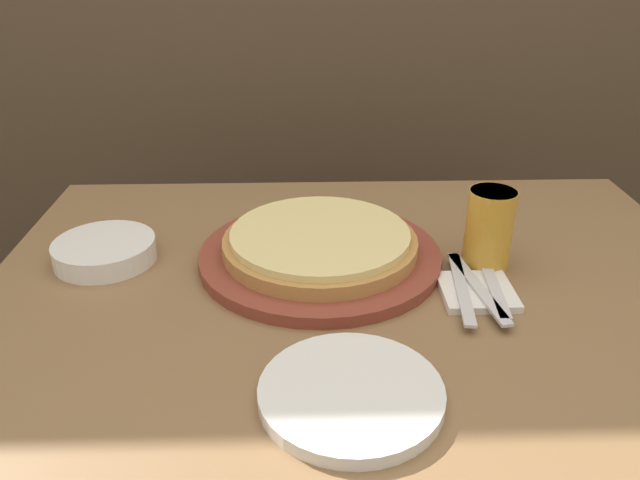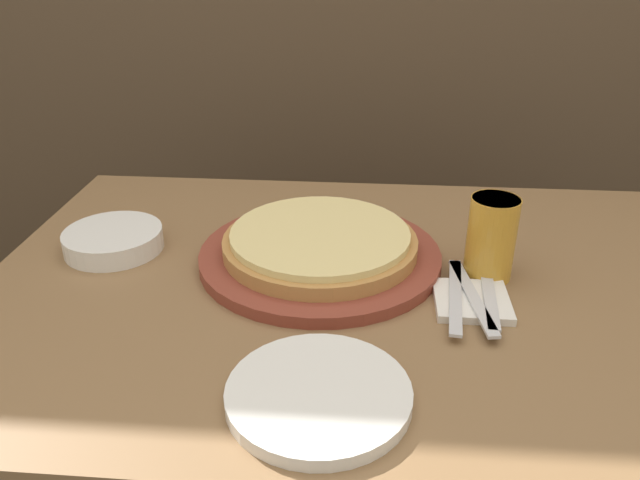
{
  "view_description": "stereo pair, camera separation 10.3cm",
  "coord_description": "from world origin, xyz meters",
  "px_view_note": "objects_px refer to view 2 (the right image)",
  "views": [
    {
      "loc": [
        -0.09,
        -0.86,
        1.22
      ],
      "look_at": [
        -0.06,
        0.06,
        0.75
      ],
      "focal_mm": 35.0,
      "sensor_mm": 36.0,
      "label": 1
    },
    {
      "loc": [
        0.02,
        -0.86,
        1.22
      ],
      "look_at": [
        -0.06,
        0.06,
        0.75
      ],
      "focal_mm": 35.0,
      "sensor_mm": 36.0,
      "label": 2
    }
  ],
  "objects_px": {
    "beer_glass": "(492,235)",
    "dinner_knife": "(472,296)",
    "spoon": "(489,297)",
    "side_bowl": "(114,240)",
    "dinner_plate": "(319,395)",
    "pizza_on_board": "(320,248)",
    "fork": "(455,295)"
  },
  "relations": [
    {
      "from": "beer_glass",
      "to": "dinner_knife",
      "type": "distance_m",
      "value": 0.11
    },
    {
      "from": "spoon",
      "to": "side_bowl",
      "type": "bearing_deg",
      "value": 168.3
    },
    {
      "from": "side_bowl",
      "to": "dinner_knife",
      "type": "distance_m",
      "value": 0.61
    },
    {
      "from": "side_bowl",
      "to": "spoon",
      "type": "height_order",
      "value": "side_bowl"
    },
    {
      "from": "spoon",
      "to": "dinner_knife",
      "type": "bearing_deg",
      "value": 180.0
    },
    {
      "from": "beer_glass",
      "to": "dinner_knife",
      "type": "xyz_separation_m",
      "value": [
        -0.03,
        -0.09,
        -0.06
      ]
    },
    {
      "from": "beer_glass",
      "to": "dinner_plate",
      "type": "bearing_deg",
      "value": -127.62
    },
    {
      "from": "pizza_on_board",
      "to": "dinner_plate",
      "type": "bearing_deg",
      "value": -85.58
    },
    {
      "from": "dinner_plate",
      "to": "spoon",
      "type": "height_order",
      "value": "dinner_plate"
    },
    {
      "from": "fork",
      "to": "dinner_knife",
      "type": "relative_size",
      "value": 1.0
    },
    {
      "from": "dinner_knife",
      "to": "pizza_on_board",
      "type": "bearing_deg",
      "value": 154.12
    },
    {
      "from": "dinner_knife",
      "to": "fork",
      "type": "bearing_deg",
      "value": 180.0
    },
    {
      "from": "pizza_on_board",
      "to": "beer_glass",
      "type": "distance_m",
      "value": 0.28
    },
    {
      "from": "pizza_on_board",
      "to": "dinner_plate",
      "type": "distance_m",
      "value": 0.35
    },
    {
      "from": "beer_glass",
      "to": "spoon",
      "type": "height_order",
      "value": "beer_glass"
    },
    {
      "from": "dinner_plate",
      "to": "fork",
      "type": "xyz_separation_m",
      "value": [
        0.19,
        0.23,
        0.01
      ]
    },
    {
      "from": "spoon",
      "to": "pizza_on_board",
      "type": "bearing_deg",
      "value": 156.31
    },
    {
      "from": "beer_glass",
      "to": "dinner_knife",
      "type": "bearing_deg",
      "value": -111.55
    },
    {
      "from": "dinner_plate",
      "to": "beer_glass",
      "type": "bearing_deg",
      "value": 52.38
    },
    {
      "from": "beer_glass",
      "to": "fork",
      "type": "bearing_deg",
      "value": -124.1
    },
    {
      "from": "dinner_plate",
      "to": "spoon",
      "type": "xyz_separation_m",
      "value": [
        0.24,
        0.23,
        0.01
      ]
    },
    {
      "from": "beer_glass",
      "to": "side_bowl",
      "type": "relative_size",
      "value": 0.8
    },
    {
      "from": "pizza_on_board",
      "to": "spoon",
      "type": "bearing_deg",
      "value": -23.69
    },
    {
      "from": "side_bowl",
      "to": "dinner_knife",
      "type": "relative_size",
      "value": 0.8
    },
    {
      "from": "fork",
      "to": "dinner_plate",
      "type": "bearing_deg",
      "value": -128.9
    },
    {
      "from": "side_bowl",
      "to": "spoon",
      "type": "xyz_separation_m",
      "value": [
        0.62,
        -0.13,
        -0.0
      ]
    },
    {
      "from": "pizza_on_board",
      "to": "side_bowl",
      "type": "xyz_separation_m",
      "value": [
        -0.36,
        0.01,
        -0.01
      ]
    },
    {
      "from": "pizza_on_board",
      "to": "spoon",
      "type": "distance_m",
      "value": 0.29
    },
    {
      "from": "beer_glass",
      "to": "side_bowl",
      "type": "distance_m",
      "value": 0.64
    },
    {
      "from": "dinner_plate",
      "to": "dinner_knife",
      "type": "height_order",
      "value": "dinner_plate"
    },
    {
      "from": "fork",
      "to": "side_bowl",
      "type": "bearing_deg",
      "value": 167.32
    },
    {
      "from": "dinner_plate",
      "to": "fork",
      "type": "distance_m",
      "value": 0.29
    }
  ]
}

